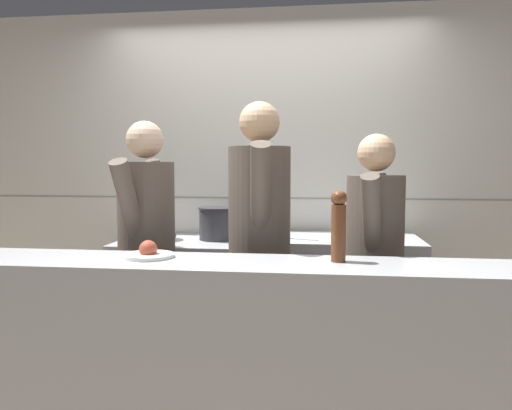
% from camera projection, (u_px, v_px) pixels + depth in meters
% --- Properties ---
extents(wall_back_tiled, '(8.00, 0.06, 2.60)m').
position_uv_depth(wall_back_tiled, '(266.00, 179.00, 3.91)').
color(wall_back_tiled, silver).
rests_on(wall_back_tiled, ground_plane).
extents(oven_range, '(1.00, 0.71, 0.86)m').
position_uv_depth(oven_range, '(190.00, 298.00, 3.64)').
color(oven_range, '#232326').
rests_on(oven_range, ground_plane).
extents(prep_counter, '(1.09, 0.65, 0.90)m').
position_uv_depth(prep_counter, '(339.00, 301.00, 3.50)').
color(prep_counter, '#B7BABF').
rests_on(prep_counter, ground_plane).
extents(pass_counter, '(2.72, 0.45, 0.95)m').
position_uv_depth(pass_counter, '(241.00, 362.00, 2.37)').
color(pass_counter, '#B7BABF').
rests_on(pass_counter, ground_plane).
extents(stock_pot, '(0.28, 0.28, 0.23)m').
position_uv_depth(stock_pot, '(150.00, 223.00, 3.62)').
color(stock_pot, '#B7BABF').
rests_on(stock_pot, oven_range).
extents(sauce_pot, '(0.29, 0.29, 0.24)m').
position_uv_depth(sauce_pot, '(218.00, 223.00, 3.62)').
color(sauce_pot, '#2D2D33').
rests_on(sauce_pot, oven_range).
extents(mixing_bowl_steel, '(0.28, 0.28, 0.09)m').
position_uv_depth(mixing_bowl_steel, '(350.00, 231.00, 3.46)').
color(mixing_bowl_steel, '#B7BABF').
rests_on(mixing_bowl_steel, prep_counter).
extents(chefs_knife, '(0.36, 0.15, 0.02)m').
position_uv_depth(chefs_knife, '(288.00, 238.00, 3.42)').
color(chefs_knife, '#B7BABF').
rests_on(chefs_knife, prep_counter).
extents(plated_dish_main, '(0.25, 0.25, 0.09)m').
position_uv_depth(plated_dish_main, '(148.00, 253.00, 2.44)').
color(plated_dish_main, white).
rests_on(plated_dish_main, pass_counter).
extents(pepper_mill, '(0.08, 0.08, 0.34)m').
position_uv_depth(pepper_mill, '(339.00, 224.00, 2.32)').
color(pepper_mill, brown).
rests_on(pepper_mill, pass_counter).
extents(chef_head_cook, '(0.38, 0.73, 1.67)m').
position_uv_depth(chef_head_cook, '(147.00, 245.00, 2.99)').
color(chef_head_cook, black).
rests_on(chef_head_cook, ground_plane).
extents(chef_sous, '(0.41, 0.77, 1.77)m').
position_uv_depth(chef_sous, '(259.00, 238.00, 2.90)').
color(chef_sous, black).
rests_on(chef_sous, ground_plane).
extents(chef_line, '(0.38, 0.69, 1.58)m').
position_uv_depth(chef_line, '(374.00, 259.00, 2.81)').
color(chef_line, black).
rests_on(chef_line, ground_plane).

